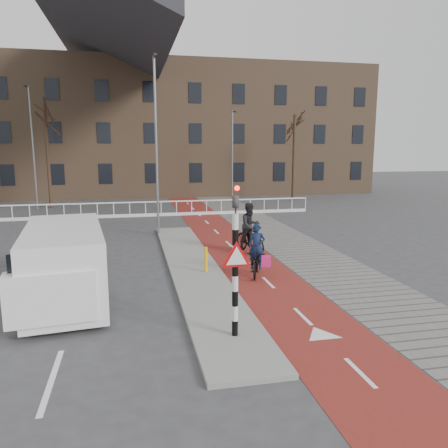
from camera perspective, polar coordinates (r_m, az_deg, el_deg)
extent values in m
plane|color=#38383A|center=(12.51, 1.98, -10.85)|extent=(120.00, 120.00, 0.00)
cube|color=maroon|center=(22.23, -0.50, -1.50)|extent=(2.50, 60.00, 0.01)
cube|color=slate|center=(22.94, 6.37, -1.20)|extent=(3.00, 60.00, 0.01)
cube|color=gray|center=(16.10, -3.91, -5.84)|extent=(1.80, 16.00, 0.12)
cylinder|color=black|center=(10.03, 1.47, -6.78)|extent=(0.14, 0.14, 2.88)
imported|color=black|center=(9.66, 1.52, 3.72)|extent=(0.13, 0.16, 0.80)
cylinder|color=#FF0C05|center=(9.51, 1.72, 4.70)|extent=(0.11, 0.02, 0.11)
cylinder|color=#F8AE0D|center=(15.36, -2.38, -4.66)|extent=(0.12, 0.12, 0.89)
imported|color=black|center=(15.34, 4.26, -5.07)|extent=(1.16, 1.85, 0.92)
imported|color=#121D3D|center=(15.20, 4.29, -2.96)|extent=(0.68, 0.56, 1.59)
cube|color=#E72072|center=(14.87, 5.52, -4.86)|extent=(0.36, 0.29, 0.37)
imported|color=black|center=(18.49, 3.41, -1.97)|extent=(1.20, 2.08, 1.21)
imported|color=black|center=(18.38, 3.43, -0.19)|extent=(1.11, 0.98, 1.89)
cube|color=white|center=(13.39, -20.07, -4.76)|extent=(2.63, 5.34, 2.05)
cube|color=#1B7F40|center=(13.61, -24.38, -5.26)|extent=(0.40, 3.27, 0.55)
cube|color=#1B7F40|center=(13.31, -15.60, -5.05)|extent=(0.40, 3.27, 0.55)
cube|color=black|center=(11.18, -21.73, -5.64)|extent=(1.84, 0.26, 0.90)
cylinder|color=black|center=(12.03, -24.22, -10.82)|extent=(0.34, 0.74, 0.72)
cylinder|color=black|center=(11.97, -15.75, -10.41)|extent=(0.34, 0.74, 0.72)
cylinder|color=black|center=(15.34, -23.02, -6.28)|extent=(0.34, 0.74, 0.72)
cylinder|color=black|center=(15.29, -16.46, -5.94)|extent=(0.34, 0.74, 0.72)
cube|color=silver|center=(28.63, -16.26, 2.62)|extent=(28.00, 0.08, 0.08)
cube|color=silver|center=(28.75, -16.18, 0.94)|extent=(28.00, 0.10, 0.20)
cube|color=#7F6047|center=(43.36, -12.49, 11.88)|extent=(46.00, 10.00, 12.00)
cylinder|color=black|center=(34.42, -22.04, 8.47)|extent=(0.25, 0.25, 7.87)
cylinder|color=black|center=(36.78, 9.10, 8.47)|extent=(0.24, 0.24, 7.02)
cylinder|color=slate|center=(22.04, -8.83, 9.67)|extent=(0.12, 0.12, 8.71)
cylinder|color=slate|center=(34.17, -23.66, 8.99)|extent=(0.12, 0.12, 8.62)
cylinder|color=slate|center=(35.49, 1.10, 8.74)|extent=(0.12, 0.12, 7.27)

